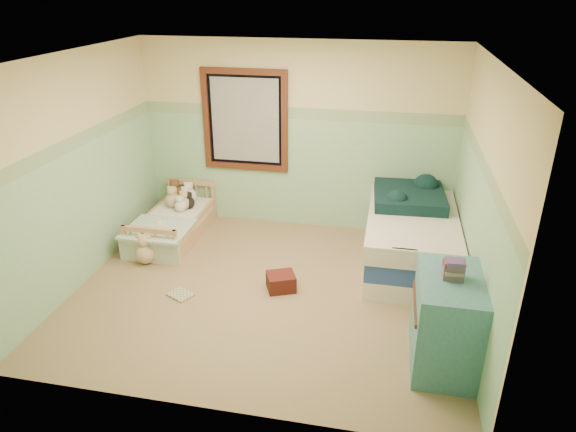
% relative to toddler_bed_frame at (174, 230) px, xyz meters
% --- Properties ---
extents(floor, '(4.20, 3.60, 0.02)m').
position_rel_toddler_bed_frame_xyz_m(floor, '(1.54, -1.05, -0.10)').
color(floor, '#7F644A').
rests_on(floor, ground).
extents(ceiling, '(4.20, 3.60, 0.02)m').
position_rel_toddler_bed_frame_xyz_m(ceiling, '(1.54, -1.05, 2.42)').
color(ceiling, silver).
rests_on(ceiling, wall_back).
extents(wall_back, '(4.20, 0.04, 2.50)m').
position_rel_toddler_bed_frame_xyz_m(wall_back, '(1.54, 0.75, 1.16)').
color(wall_back, beige).
rests_on(wall_back, floor).
extents(wall_front, '(4.20, 0.04, 2.50)m').
position_rel_toddler_bed_frame_xyz_m(wall_front, '(1.54, -2.85, 1.16)').
color(wall_front, beige).
rests_on(wall_front, floor).
extents(wall_left, '(0.04, 3.60, 2.50)m').
position_rel_toddler_bed_frame_xyz_m(wall_left, '(-0.56, -1.05, 1.16)').
color(wall_left, beige).
rests_on(wall_left, floor).
extents(wall_right, '(0.04, 3.60, 2.50)m').
position_rel_toddler_bed_frame_xyz_m(wall_right, '(3.64, -1.05, 1.16)').
color(wall_right, beige).
rests_on(wall_right, floor).
extents(wainscot_mint, '(4.20, 0.01, 1.50)m').
position_rel_toddler_bed_frame_xyz_m(wainscot_mint, '(1.54, 0.74, 0.66)').
color(wainscot_mint, '#8EB599').
rests_on(wainscot_mint, floor).
extents(border_strip, '(4.20, 0.01, 0.15)m').
position_rel_toddler_bed_frame_xyz_m(border_strip, '(1.54, 0.74, 1.48)').
color(border_strip, '#4C844C').
rests_on(border_strip, wall_back).
extents(window_frame, '(1.16, 0.06, 1.36)m').
position_rel_toddler_bed_frame_xyz_m(window_frame, '(0.84, 0.71, 1.36)').
color(window_frame, '#44190E').
rests_on(window_frame, wall_back).
extents(window_blinds, '(0.92, 0.01, 1.12)m').
position_rel_toddler_bed_frame_xyz_m(window_blinds, '(0.84, 0.72, 1.36)').
color(window_blinds, '#B1B1AE').
rests_on(window_blinds, window_frame).
extents(toddler_bed_frame, '(0.72, 1.44, 0.19)m').
position_rel_toddler_bed_frame_xyz_m(toddler_bed_frame, '(0.00, 0.00, 0.00)').
color(toddler_bed_frame, '#B27F54').
rests_on(toddler_bed_frame, floor).
extents(toddler_mattress, '(0.66, 1.38, 0.12)m').
position_rel_toddler_bed_frame_xyz_m(toddler_mattress, '(0.00, 0.00, 0.15)').
color(toddler_mattress, white).
rests_on(toddler_mattress, toddler_bed_frame).
extents(patchwork_quilt, '(0.78, 0.72, 0.03)m').
position_rel_toddler_bed_frame_xyz_m(patchwork_quilt, '(0.00, -0.45, 0.23)').
color(patchwork_quilt, '#7BB5D5').
rests_on(patchwork_quilt, toddler_mattress).
extents(plush_bed_brown, '(0.22, 0.22, 0.22)m').
position_rel_toddler_bed_frame_xyz_m(plush_bed_brown, '(-0.15, 0.50, 0.32)').
color(plush_bed_brown, brown).
rests_on(plush_bed_brown, toddler_mattress).
extents(plush_bed_white, '(0.20, 0.20, 0.20)m').
position_rel_toddler_bed_frame_xyz_m(plush_bed_white, '(0.05, 0.50, 0.31)').
color(plush_bed_white, white).
rests_on(plush_bed_white, toddler_mattress).
extents(plush_bed_tan, '(0.21, 0.21, 0.21)m').
position_rel_toddler_bed_frame_xyz_m(plush_bed_tan, '(-0.10, 0.28, 0.32)').
color(plush_bed_tan, '#D4B086').
rests_on(plush_bed_tan, toddler_mattress).
extents(plush_bed_dark, '(0.16, 0.16, 0.16)m').
position_rel_toddler_bed_frame_xyz_m(plush_bed_dark, '(0.13, 0.28, 0.29)').
color(plush_bed_dark, black).
rests_on(plush_bed_dark, toddler_mattress).
extents(plush_floor_cream, '(0.24, 0.24, 0.24)m').
position_rel_toddler_bed_frame_xyz_m(plush_floor_cream, '(-0.04, -0.29, 0.03)').
color(plush_floor_cream, silver).
rests_on(plush_floor_cream, floor).
extents(plush_floor_tan, '(0.26, 0.26, 0.26)m').
position_rel_toddler_bed_frame_xyz_m(plush_floor_tan, '(-0.04, -0.74, 0.04)').
color(plush_floor_tan, '#D4B086').
rests_on(plush_floor_tan, floor).
extents(twin_bed_frame, '(0.99, 1.98, 0.22)m').
position_rel_toddler_bed_frame_xyz_m(twin_bed_frame, '(3.09, -0.06, 0.02)').
color(twin_bed_frame, white).
rests_on(twin_bed_frame, floor).
extents(twin_boxspring, '(0.99, 1.98, 0.22)m').
position_rel_toddler_bed_frame_xyz_m(twin_boxspring, '(3.09, -0.06, 0.24)').
color(twin_boxspring, navy).
rests_on(twin_boxspring, twin_bed_frame).
extents(twin_mattress, '(1.03, 2.02, 0.22)m').
position_rel_toddler_bed_frame_xyz_m(twin_mattress, '(3.09, -0.06, 0.46)').
color(twin_mattress, silver).
rests_on(twin_mattress, twin_boxspring).
extents(teal_blanket, '(0.89, 0.94, 0.14)m').
position_rel_toddler_bed_frame_xyz_m(teal_blanket, '(3.04, 0.24, 0.64)').
color(teal_blanket, black).
rests_on(teal_blanket, twin_mattress).
extents(dresser, '(0.54, 0.87, 0.87)m').
position_rel_toddler_bed_frame_xyz_m(dresser, '(3.36, -1.89, 0.34)').
color(dresser, '#386F7C').
rests_on(dresser, floor).
extents(book_stack, '(0.17, 0.13, 0.17)m').
position_rel_toddler_bed_frame_xyz_m(book_stack, '(3.36, -1.88, 0.86)').
color(book_stack, brown).
rests_on(book_stack, dresser).
extents(red_pillow, '(0.38, 0.36, 0.19)m').
position_rel_toddler_bed_frame_xyz_m(red_pillow, '(1.69, -1.00, 0.00)').
color(red_pillow, maroon).
rests_on(red_pillow, floor).
extents(floor_book, '(0.32, 0.30, 0.02)m').
position_rel_toddler_bed_frame_xyz_m(floor_book, '(0.64, -1.35, -0.08)').
color(floor_book, yellow).
rests_on(floor_book, floor).
extents(extra_plush_0, '(0.15, 0.15, 0.15)m').
position_rel_toddler_bed_frame_xyz_m(extra_plush_0, '(0.06, 0.15, 0.29)').
color(extra_plush_0, white).
rests_on(extra_plush_0, toddler_mattress).
extents(extra_plush_1, '(0.18, 0.18, 0.18)m').
position_rel_toddler_bed_frame_xyz_m(extra_plush_1, '(0.04, 0.41, 0.30)').
color(extra_plush_1, white).
rests_on(extra_plush_1, toddler_mattress).
extents(extra_plush_2, '(0.18, 0.18, 0.18)m').
position_rel_toddler_bed_frame_xyz_m(extra_plush_2, '(0.08, 0.24, 0.30)').
color(extra_plush_2, '#D4B086').
rests_on(extra_plush_2, toddler_mattress).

